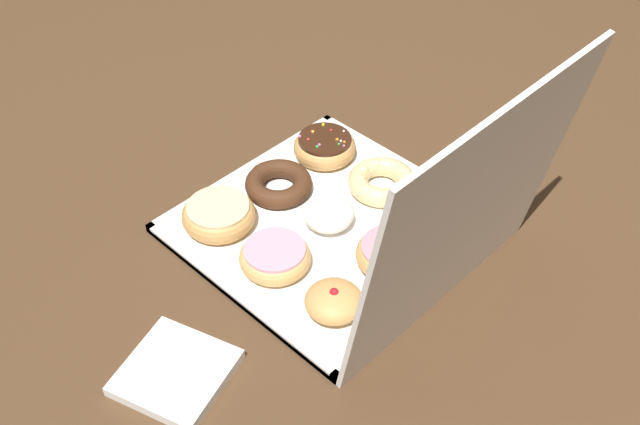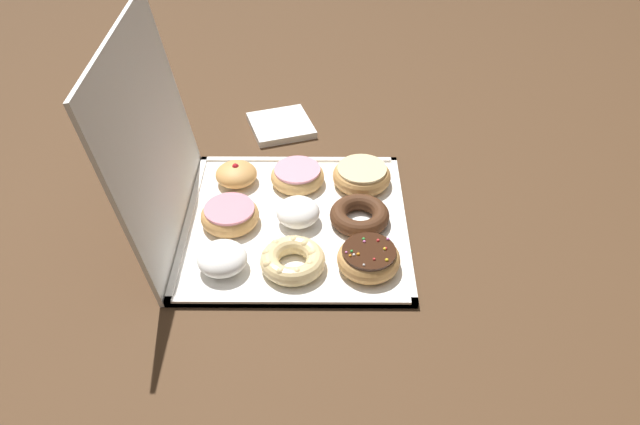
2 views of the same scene
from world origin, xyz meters
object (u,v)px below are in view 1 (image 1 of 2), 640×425
object	(u,v)px
pink_frosted_donut_7	(392,254)
jelly_filled_donut_8	(334,301)
napkin_stack	(176,373)
sprinkle_donut_0	(325,147)
pink_frosted_donut_5	(274,256)
glazed_ring_donut_2	(219,215)
chocolate_cake_ring_donut_1	(278,184)
powdered_filled_donut_4	(327,214)
donut_box	(331,228)
powdered_filled_donut_6	(441,213)
cruller_donut_3	(384,183)

from	to	relation	value
pink_frosted_donut_7	jelly_filled_donut_8	bearing A→B (deg)	0.92
jelly_filled_donut_8	napkin_stack	bearing A→B (deg)	-19.26
jelly_filled_donut_8	napkin_stack	world-z (taller)	jelly_filled_donut_8
jelly_filled_donut_8	pink_frosted_donut_7	bearing A→B (deg)	-179.08
sprinkle_donut_0	pink_frosted_donut_5	xyz separation A→B (m)	(0.25, 0.13, -0.00)
glazed_ring_donut_2	chocolate_cake_ring_donut_1	bearing A→B (deg)	175.50
powdered_filled_donut_4	napkin_stack	xyz separation A→B (m)	(0.35, 0.05, -0.03)
donut_box	pink_frosted_donut_7	bearing A→B (deg)	92.33
sprinkle_donut_0	jelly_filled_donut_8	world-z (taller)	jelly_filled_donut_8
jelly_filled_donut_8	chocolate_cake_ring_donut_1	bearing A→B (deg)	-116.41
chocolate_cake_ring_donut_1	powdered_filled_donut_6	world-z (taller)	powdered_filled_donut_6
chocolate_cake_ring_donut_1	glazed_ring_donut_2	distance (m)	0.12
pink_frosted_donut_5	donut_box	bearing A→B (deg)	179.24
donut_box	glazed_ring_donut_2	size ratio (longest dim) A/B	3.54
donut_box	powdered_filled_donut_6	xyz separation A→B (m)	(-0.13, 0.12, 0.03)
chocolate_cake_ring_donut_1	jelly_filled_donut_8	distance (m)	0.28
sprinkle_donut_0	jelly_filled_donut_8	xyz separation A→B (m)	(0.25, 0.26, -0.00)
glazed_ring_donut_2	napkin_stack	bearing A→B (deg)	37.97
glazed_ring_donut_2	pink_frosted_donut_7	xyz separation A→B (m)	(-0.13, 0.26, -0.00)
donut_box	powdered_filled_donut_4	xyz separation A→B (m)	(0.00, -0.01, 0.03)
chocolate_cake_ring_donut_1	pink_frosted_donut_5	size ratio (longest dim) A/B	1.03
chocolate_cake_ring_donut_1	napkin_stack	bearing A→B (deg)	25.83
sprinkle_donut_0	jelly_filled_donut_8	size ratio (longest dim) A/B	1.31
powdered_filled_donut_4	donut_box	bearing A→B (deg)	124.34
pink_frosted_donut_5	powdered_filled_donut_6	distance (m)	0.28
cruller_donut_3	pink_frosted_donut_5	distance (m)	0.25
sprinkle_donut_0	powdered_filled_donut_4	world-z (taller)	powdered_filled_donut_4
chocolate_cake_ring_donut_1	jelly_filled_donut_8	world-z (taller)	jelly_filled_donut_8
glazed_ring_donut_2	pink_frosted_donut_5	size ratio (longest dim) A/B	1.08
glazed_ring_donut_2	jelly_filled_donut_8	size ratio (longest dim) A/B	1.40
pink_frosted_donut_7	napkin_stack	distance (m)	0.37
pink_frosted_donut_5	pink_frosted_donut_7	world-z (taller)	pink_frosted_donut_7
napkin_stack	powdered_filled_donut_4	bearing A→B (deg)	-171.51
chocolate_cake_ring_donut_1	powdered_filled_donut_6	distance (m)	0.28
chocolate_cake_ring_donut_1	powdered_filled_donut_6	size ratio (longest dim) A/B	1.30
chocolate_cake_ring_donut_1	cruller_donut_3	world-z (taller)	cruller_donut_3
sprinkle_donut_0	cruller_donut_3	world-z (taller)	sprinkle_donut_0
sprinkle_donut_0	jelly_filled_donut_8	bearing A→B (deg)	46.13
cruller_donut_3	pink_frosted_donut_7	size ratio (longest dim) A/B	1.04
powdered_filled_donut_6	pink_frosted_donut_7	distance (m)	0.12
powdered_filled_donut_6	napkin_stack	distance (m)	0.49
cruller_donut_3	donut_box	bearing A→B (deg)	-2.28
powdered_filled_donut_6	pink_frosted_donut_7	bearing A→B (deg)	0.42
pink_frosted_donut_7	cruller_donut_3	bearing A→B (deg)	-135.26
powdered_filled_donut_6	sprinkle_donut_0	bearing A→B (deg)	-89.06
powdered_filled_donut_4	napkin_stack	size ratio (longest dim) A/B	0.61
powdered_filled_donut_4	chocolate_cake_ring_donut_1	bearing A→B (deg)	-90.57
donut_box	glazed_ring_donut_2	world-z (taller)	glazed_ring_donut_2
powdered_filled_donut_6	napkin_stack	size ratio (longest dim) A/B	0.65
powdered_filled_donut_6	chocolate_cake_ring_donut_1	bearing A→B (deg)	-62.17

